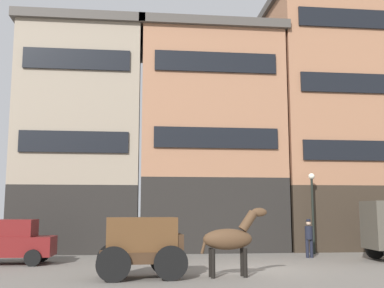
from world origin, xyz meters
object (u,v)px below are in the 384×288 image
Objects in this scene: streetlamp_curbside at (312,201)px; pedestrian_officer at (309,236)px; fire_hydrant_curbside at (166,247)px; cargo_wagon at (143,243)px; draft_horse at (231,238)px; sedan_light at (9,242)px.

pedestrian_officer is at bearing -117.01° from streetlamp_curbside.
fire_hydrant_curbside is (-7.54, -0.35, -2.24)m from streetlamp_curbside.
streetlamp_curbside is (8.73, 7.61, 1.52)m from cargo_wagon.
pedestrian_officer is at bearing -12.01° from fire_hydrant_curbside.
cargo_wagon is 11.69m from streetlamp_curbside.
cargo_wagon is 2.95m from draft_horse.
pedestrian_officer is at bearing 36.74° from cargo_wagon.
draft_horse is 0.63× the size of sedan_light.
pedestrian_officer is 2.16× the size of fire_hydrant_curbside.
sedan_light is 14.64m from streetlamp_curbside.
cargo_wagon is 1.28× the size of draft_horse.
sedan_light is 7.19m from fire_hydrant_curbside.
sedan_light is 0.90× the size of streetlamp_curbside.
pedestrian_officer is at bearing 5.06° from sedan_light.
sedan_light is at bearing -158.79° from fire_hydrant_curbside.
draft_horse is at bearing 0.07° from cargo_wagon.
cargo_wagon is 9.78m from pedestrian_officer.
streetlamp_curbside is (5.78, 7.61, 1.40)m from draft_horse.
cargo_wagon is 0.81× the size of sedan_light.
pedestrian_officer is 2.60m from streetlamp_curbside.
draft_horse is 1.31× the size of pedestrian_officer.
cargo_wagon is at bearing -40.34° from sedan_light.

